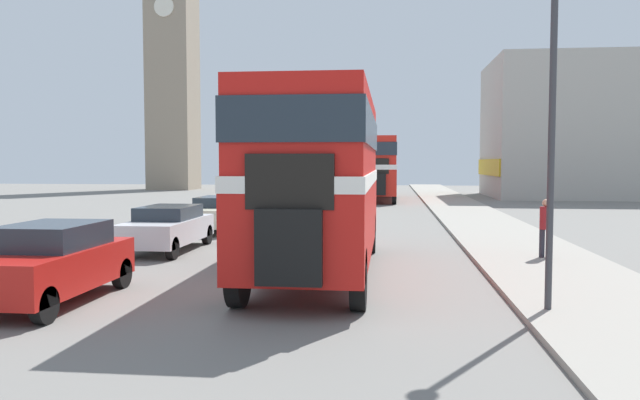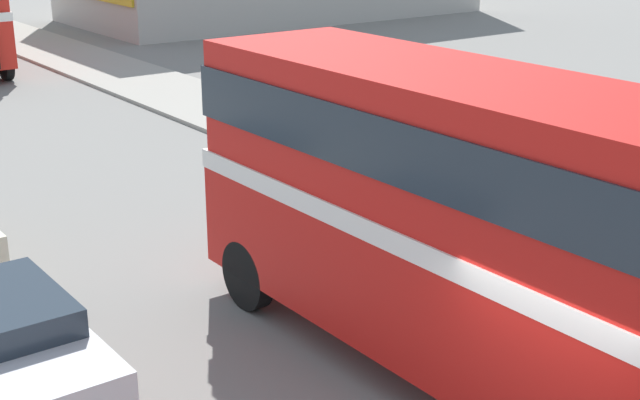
# 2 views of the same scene
# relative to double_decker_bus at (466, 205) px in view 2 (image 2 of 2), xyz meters

# --- Properties ---
(double_decker_bus) EXTENTS (2.54, 9.46, 4.22)m
(double_decker_bus) POSITION_rel_double_decker_bus_xyz_m (0.00, 0.00, 0.00)
(double_decker_bus) COLOR red
(double_decker_bus) RESTS_ON ground_plane
(car_parked_mid) EXTENTS (1.69, 4.19, 1.36)m
(car_parked_mid) POSITION_rel_double_decker_bus_xyz_m (-5.03, 3.31, -1.81)
(car_parked_mid) COLOR silver
(car_parked_mid) RESTS_ON ground_plane
(pedestrian_walking) EXTENTS (0.32, 0.32, 1.58)m
(pedestrian_walking) POSITION_rel_double_decker_bus_xyz_m (5.86, 2.39, -1.51)
(pedestrian_walking) COLOR #282833
(pedestrian_walking) RESTS_ON sidewalk_right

